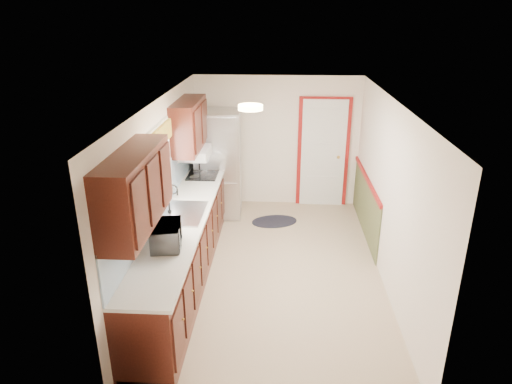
# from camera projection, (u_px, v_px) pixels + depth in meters

# --- Properties ---
(room_shell) EXTENTS (3.20, 5.20, 2.52)m
(room_shell) POSITION_uv_depth(u_px,v_px,m) (274.00, 192.00, 6.06)
(room_shell) COLOR tan
(room_shell) RESTS_ON ground
(kitchen_run) EXTENTS (0.63, 4.00, 2.20)m
(kitchen_run) POSITION_uv_depth(u_px,v_px,m) (180.00, 225.00, 6.00)
(kitchen_run) COLOR #3B140D
(kitchen_run) RESTS_ON ground
(back_wall_trim) EXTENTS (1.12, 2.30, 2.08)m
(back_wall_trim) POSITION_uv_depth(u_px,v_px,m) (332.00, 164.00, 8.17)
(back_wall_trim) COLOR maroon
(back_wall_trim) RESTS_ON ground
(ceiling_fixture) EXTENTS (0.30, 0.30, 0.06)m
(ceiling_fixture) POSITION_uv_depth(u_px,v_px,m) (250.00, 107.00, 5.46)
(ceiling_fixture) COLOR #FFD88C
(ceiling_fixture) RESTS_ON room_shell
(microwave) EXTENTS (0.35, 0.53, 0.33)m
(microwave) POSITION_uv_depth(u_px,v_px,m) (166.00, 233.00, 5.14)
(microwave) COLOR white
(microwave) RESTS_ON kitchen_run
(refrigerator) EXTENTS (0.82, 0.80, 1.88)m
(refrigerator) POSITION_uv_depth(u_px,v_px,m) (218.00, 164.00, 8.01)
(refrigerator) COLOR #B7B7BC
(refrigerator) RESTS_ON ground
(rug) EXTENTS (0.90, 0.70, 0.01)m
(rug) POSITION_uv_depth(u_px,v_px,m) (274.00, 221.00, 7.99)
(rug) COLOR black
(rug) RESTS_ON ground
(cooktop) EXTENTS (0.48, 0.57, 0.02)m
(cooktop) POSITION_uv_depth(u_px,v_px,m) (203.00, 175.00, 7.44)
(cooktop) COLOR black
(cooktop) RESTS_ON kitchen_run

